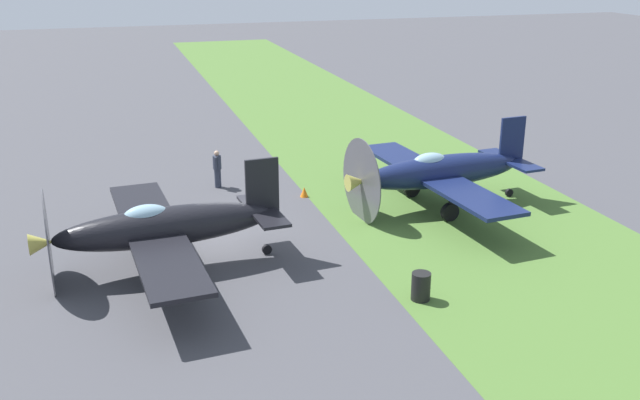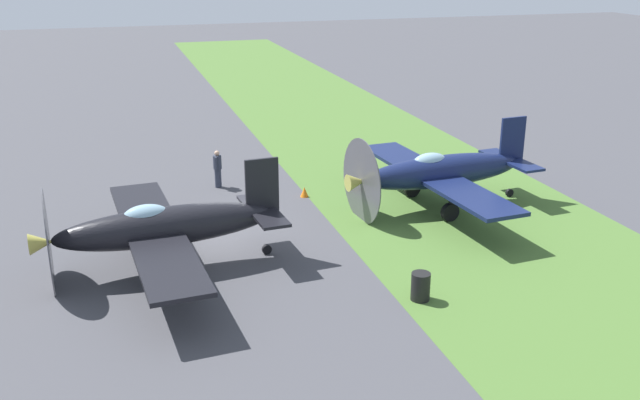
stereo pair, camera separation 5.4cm
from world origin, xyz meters
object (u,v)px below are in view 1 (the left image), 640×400
Objects in this scene: ground_crew_chief at (217,168)px; fuel_drum at (421,286)px; runway_marker_cone at (304,192)px; airplane_lead at (162,227)px; airplane_wingman at (439,172)px.

fuel_drum is (-12.79, -4.24, -0.46)m from ground_crew_chief.
runway_marker_cone is at bearing 4.56° from fuel_drum.
airplane_lead is 6.05× the size of ground_crew_chief.
airplane_lead reaches higher than runway_marker_cone.
ground_crew_chief is 13.48m from fuel_drum.
fuel_drum reaches higher than runway_marker_cone.
fuel_drum is at bearing -175.44° from runway_marker_cone.
airplane_lead reaches higher than ground_crew_chief.
airplane_wingman is at bearing -120.00° from runway_marker_cone.
ground_crew_chief reaches higher than runway_marker_cone.
airplane_lead is 8.75m from fuel_drum.
ground_crew_chief is at bearing 18.32° from fuel_drum.
ground_crew_chief is 4.24m from runway_marker_cone.
fuel_drum is (-7.46, 4.20, -1.12)m from airplane_wingman.
airplane_lead is at bearing 99.38° from airplane_wingman.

